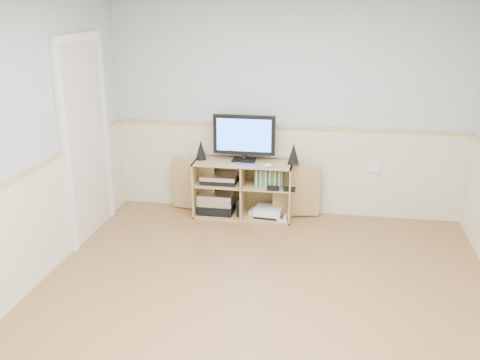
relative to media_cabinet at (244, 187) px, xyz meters
name	(u,v)px	position (x,y,z in m)	size (l,w,h in m)	color
room	(254,164)	(0.40, -1.94, 0.88)	(4.04, 4.54, 2.54)	#A57B49
media_cabinet	(244,187)	(0.00, 0.00, 0.00)	(1.74, 0.42, 0.65)	tan
monitor	(244,136)	(0.00, 0.00, 0.60)	(0.70, 0.18, 0.53)	black
speaker_left	(201,150)	(-0.49, -0.03, 0.43)	(0.12, 0.12, 0.23)	black
speaker_right	(294,154)	(0.56, -0.03, 0.44)	(0.13, 0.13, 0.23)	black
keyboard	(246,165)	(0.05, -0.19, 0.32)	(0.27, 0.11, 0.01)	white
mouse	(268,165)	(0.30, -0.19, 0.34)	(0.10, 0.06, 0.04)	white
av_components	(218,196)	(-0.30, -0.05, -0.11)	(0.50, 0.30, 0.47)	black
game_consoles	(268,212)	(0.29, -0.06, -0.26)	(0.46, 0.30, 0.11)	white
game_cases	(269,178)	(0.30, -0.07, 0.15)	(0.32, 0.14, 0.19)	#3F8C3F
wall_outlet	(374,167)	(1.45, 0.17, 0.27)	(0.12, 0.03, 0.12)	white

